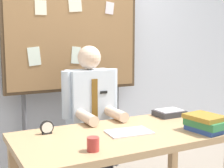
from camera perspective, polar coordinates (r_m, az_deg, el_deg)
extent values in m
cube|color=silver|center=(3.51, -7.93, 6.33)|extent=(6.40, 0.08, 2.70)
cube|color=tan|center=(2.49, 2.07, -9.13)|extent=(1.64, 0.83, 0.05)
cube|color=tan|center=(3.29, 10.69, -11.71)|extent=(0.07, 0.07, 0.69)
cube|color=#2D2D33|center=(3.20, -3.84, -14.58)|extent=(0.34, 0.30, 0.44)
cube|color=silver|center=(3.03, -3.94, -4.34)|extent=(0.40, 0.22, 0.73)
sphere|color=beige|center=(2.96, -4.03, 4.69)|extent=(0.21, 0.21, 0.21)
cylinder|color=silver|center=(2.90, -7.99, -1.92)|extent=(0.09, 0.09, 0.43)
cylinder|color=silver|center=(3.08, 0.11, -1.24)|extent=(0.09, 0.09, 0.43)
cylinder|color=beige|center=(2.74, -4.45, -5.91)|extent=(0.09, 0.30, 0.09)
cylinder|color=beige|center=(2.86, 0.74, -5.29)|extent=(0.09, 0.30, 0.09)
cube|color=brown|center=(2.91, -3.05, -3.73)|extent=(0.06, 0.01, 0.47)
cube|color=black|center=(2.93, -1.47, -1.47)|extent=(0.07, 0.01, 0.02)
cube|color=#4C3823|center=(3.32, -6.82, 9.19)|extent=(1.41, 0.05, 1.20)
cube|color=olive|center=(3.31, -6.74, 9.19)|extent=(1.35, 0.04, 1.14)
cylinder|color=#59595E|center=(3.35, -15.06, -9.18)|extent=(0.04, 0.04, 0.95)
cylinder|color=#59595E|center=(3.69, 0.84, -7.26)|extent=(0.04, 0.04, 0.95)
cube|color=silver|center=(3.29, -6.38, 5.06)|extent=(0.11, 0.00, 0.18)
cube|color=#F4EFCC|center=(3.19, -12.43, 13.01)|extent=(0.11, 0.00, 0.14)
cube|color=silver|center=(3.17, -13.53, 4.76)|extent=(0.13, 0.00, 0.18)
cube|color=silver|center=(3.46, -0.41, 13.22)|extent=(0.11, 0.00, 0.13)
cube|color=#F4EFCC|center=(3.31, -6.53, 14.03)|extent=(0.15, 0.00, 0.18)
cube|color=#2D4C99|center=(2.61, 15.92, -7.64)|extent=(0.20, 0.29, 0.04)
cube|color=#337F47|center=(2.59, 15.96, -6.68)|extent=(0.20, 0.31, 0.06)
cube|color=olive|center=(2.59, 15.98, -5.62)|extent=(0.25, 0.29, 0.03)
cube|color=silver|center=(2.48, 2.99, -8.46)|extent=(0.35, 0.24, 0.01)
cylinder|color=black|center=(2.49, -11.41, -7.47)|extent=(0.10, 0.02, 0.10)
cylinder|color=white|center=(2.48, -11.32, -7.55)|extent=(0.08, 0.00, 0.08)
cube|color=black|center=(2.51, -11.38, -8.46)|extent=(0.07, 0.04, 0.01)
cylinder|color=#B23833|center=(2.09, -3.35, -10.52)|extent=(0.08, 0.08, 0.09)
cube|color=#333338|center=(3.04, 10.05, -5.08)|extent=(0.26, 0.20, 0.05)
cube|color=silver|center=(3.04, 10.07, -4.55)|extent=(0.22, 0.17, 0.01)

